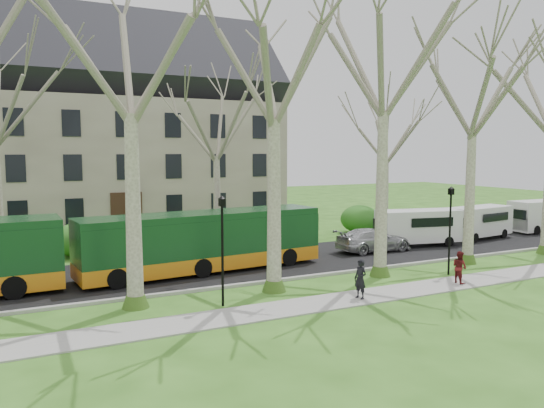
% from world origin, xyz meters
% --- Properties ---
extents(ground, '(120.00, 120.00, 0.00)m').
position_xyz_m(ground, '(0.00, 0.00, 0.00)').
color(ground, '#2F5E1B').
rests_on(ground, ground).
extents(sidewalk, '(70.00, 2.00, 0.06)m').
position_xyz_m(sidewalk, '(0.00, -2.50, 0.03)').
color(sidewalk, gray).
rests_on(sidewalk, ground).
extents(road, '(80.00, 8.00, 0.06)m').
position_xyz_m(road, '(0.00, 5.50, 0.03)').
color(road, black).
rests_on(road, ground).
extents(curb, '(80.00, 0.25, 0.14)m').
position_xyz_m(curb, '(0.00, 1.50, 0.07)').
color(curb, '#A5A39E').
rests_on(curb, ground).
extents(building, '(26.50, 12.20, 16.00)m').
position_xyz_m(building, '(-6.00, 24.00, 8.07)').
color(building, gray).
rests_on(building, ground).
extents(tree_row_verge, '(49.00, 7.00, 14.00)m').
position_xyz_m(tree_row_verge, '(0.00, 0.30, 7.00)').
color(tree_row_verge, gray).
rests_on(tree_row_verge, ground).
extents(tree_row_far, '(33.00, 7.00, 12.00)m').
position_xyz_m(tree_row_far, '(-1.33, 11.00, 6.00)').
color(tree_row_far, gray).
rests_on(tree_row_far, ground).
extents(lamp_row, '(36.22, 0.22, 4.30)m').
position_xyz_m(lamp_row, '(-0.00, -1.00, 2.57)').
color(lamp_row, black).
rests_on(lamp_row, ground).
extents(hedges, '(30.60, 8.60, 2.00)m').
position_xyz_m(hedges, '(-4.67, 14.00, 1.00)').
color(hedges, '#31601B').
rests_on(hedges, ground).
extents(bus_follow, '(12.62, 3.70, 3.11)m').
position_xyz_m(bus_follow, '(-4.74, 4.89, 1.61)').
color(bus_follow, '#113C1A').
rests_on(bus_follow, road).
extents(sedan, '(4.84, 2.04, 1.40)m').
position_xyz_m(sedan, '(6.23, 5.40, 0.76)').
color(sedan, '#A7A8AC').
rests_on(sedan, road).
extents(van_a, '(5.55, 2.95, 2.30)m').
position_xyz_m(van_a, '(9.98, 5.71, 1.21)').
color(van_a, silver).
rests_on(van_a, road).
extents(van_b, '(5.30, 2.50, 2.23)m').
position_xyz_m(van_b, '(15.68, 5.94, 1.17)').
color(van_b, silver).
rests_on(van_b, road).
extents(van_c, '(5.46, 2.14, 2.35)m').
position_xyz_m(van_c, '(22.56, 6.17, 1.24)').
color(van_c, silver).
rests_on(van_c, road).
extents(pedestrian_a, '(0.51, 0.67, 1.64)m').
position_xyz_m(pedestrian_a, '(-0.59, -2.72, 0.88)').
color(pedestrian_a, black).
rests_on(pedestrian_a, sidewalk).
extents(pedestrian_b, '(0.58, 0.74, 1.49)m').
position_xyz_m(pedestrian_b, '(5.04, -2.63, 0.81)').
color(pedestrian_b, '#5C1518').
rests_on(pedestrian_b, sidewalk).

